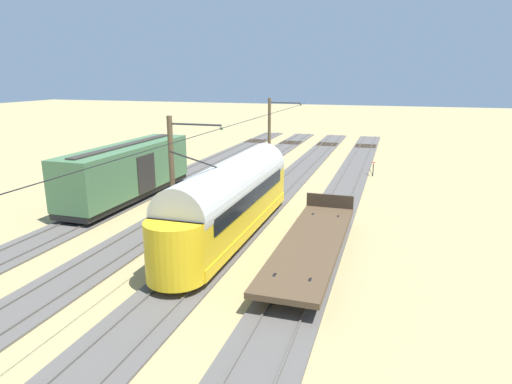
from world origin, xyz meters
TOP-DOWN VIEW (x-y plane):
  - ground_plane at (0.00, 0.00)m, footprint 220.00×220.00m
  - track_streetcar_siding at (-7.20, -0.31)m, footprint 2.80×80.00m
  - track_adjacent_siding at (-2.40, -0.31)m, footprint 2.80×80.00m
  - track_third_siding at (2.40, -0.31)m, footprint 2.80×80.00m
  - track_outer_siding at (7.20, -0.31)m, footprint 2.80×80.00m
  - vintage_streetcar at (-2.40, 4.22)m, footprint 2.65×15.67m
  - flatcar_adjacent at (-7.20, 5.93)m, footprint 2.80×12.02m
  - coach_far_siding at (7.19, -0.57)m, footprint 2.96×12.72m
  - catenary_pole_foreground at (0.36, -13.42)m, footprint 3.08×0.28m
  - catenary_pole_mid_near at (0.36, 5.49)m, footprint 3.08×0.28m
  - overhead_wire_run at (-2.34, 4.70)m, footprint 2.87×41.82m
  - switch_stand at (-8.98, -13.84)m, footprint 0.50×0.30m
  - track_end_bumper at (2.40, -13.95)m, footprint 1.80×0.60m

SIDE VIEW (x-z plane):
  - ground_plane at x=0.00m, z-range 0.00..0.00m
  - track_streetcar_siding at x=-7.20m, z-range -0.04..0.14m
  - track_adjacent_siding at x=-2.40m, z-range -0.04..0.14m
  - track_third_siding at x=2.40m, z-range -0.04..0.14m
  - track_outer_siding at x=7.20m, z-range -0.04..0.14m
  - track_end_bumper at x=2.40m, z-range 0.00..0.80m
  - switch_stand at x=-8.98m, z-range 0.08..1.32m
  - flatcar_adjacent at x=-7.20m, z-range 0.06..1.66m
  - coach_far_siding at x=7.19m, z-range 0.24..4.09m
  - vintage_streetcar at x=-2.40m, z-range -0.59..5.09m
  - catenary_pole_foreground at x=0.36m, z-range 0.17..6.86m
  - catenary_pole_mid_near at x=0.36m, z-range 0.17..6.86m
  - overhead_wire_run at x=-2.34m, z-range 6.05..6.23m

